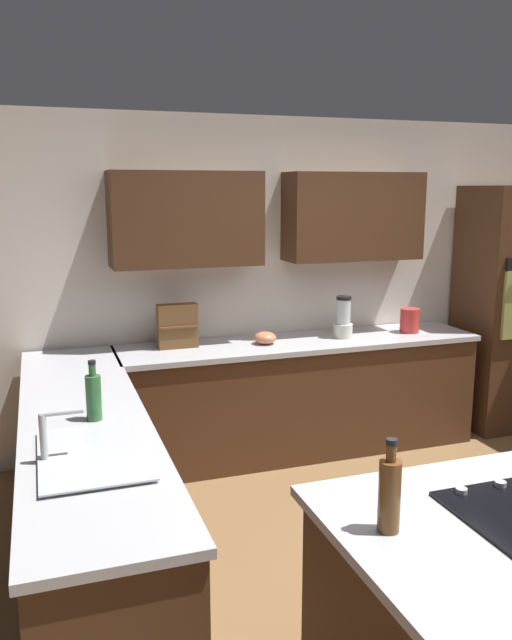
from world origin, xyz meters
TOP-DOWN VIEW (x-y plane):
  - ground_plane at (0.00, 0.00)m, footprint 14.00×14.00m
  - wall_back at (0.07, -2.05)m, footprint 6.00×0.44m
  - lower_cabinets_back at (0.10, -1.72)m, footprint 2.80×0.60m
  - countertop_back at (0.10, -1.72)m, footprint 2.84×0.64m
  - lower_cabinets_side at (1.82, -0.55)m, footprint 0.60×2.90m
  - countertop_side at (1.82, -0.55)m, footprint 0.64×2.94m
  - wall_oven at (-1.85, -1.72)m, footprint 0.80×0.66m
  - sink_unit at (1.83, 0.04)m, footprint 0.46×0.70m
  - blender at (-0.25, -1.70)m, footprint 0.15×0.15m
  - mixing_bowl at (0.40, -1.70)m, footprint 0.17×0.17m
  - spice_rack at (1.05, -1.80)m, footprint 0.29×0.11m
  - kettle at (-0.85, -1.70)m, footprint 0.16×0.16m
  - dish_soap_bottle at (1.77, -0.44)m, footprint 0.08×0.08m
  - oil_bottle at (0.91, 1.00)m, footprint 0.08×0.08m

SIDE VIEW (x-z plane):
  - ground_plane at x=0.00m, z-range 0.00..0.00m
  - lower_cabinets_back at x=0.10m, z-range 0.00..0.86m
  - lower_cabinets_side at x=1.82m, z-range 0.00..0.86m
  - countertop_back at x=0.10m, z-range 0.86..0.90m
  - countertop_side at x=1.82m, z-range 0.86..0.90m
  - sink_unit at x=1.83m, z-range 0.80..1.03m
  - mixing_bowl at x=0.40m, z-range 0.90..0.99m
  - kettle at x=-0.85m, z-range 0.90..1.10m
  - dish_soap_bottle at x=1.77m, z-range 0.87..1.18m
  - oil_bottle at x=0.91m, z-range 0.87..1.21m
  - wall_oven at x=-1.85m, z-range 0.00..2.08m
  - blender at x=-0.25m, z-range 0.88..1.21m
  - spice_rack at x=1.05m, z-range 0.90..1.23m
  - wall_back at x=0.07m, z-range 0.13..2.73m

